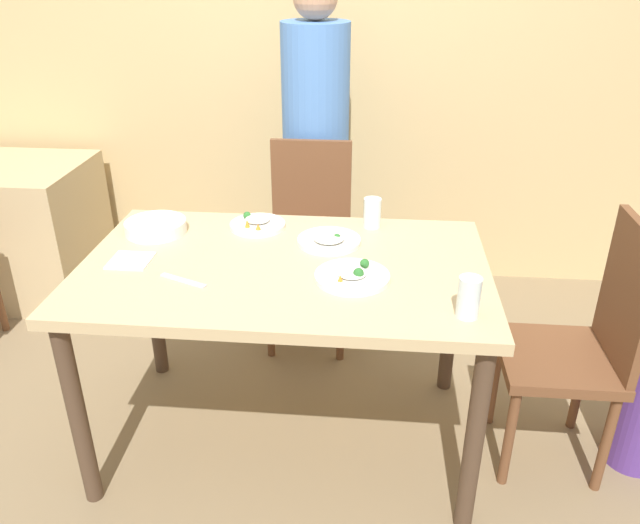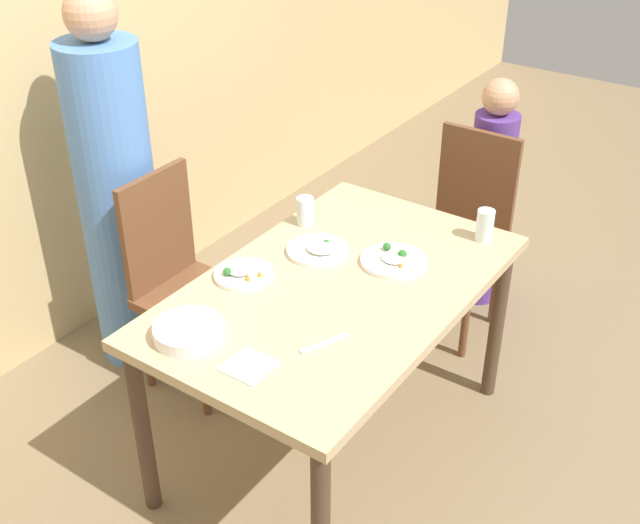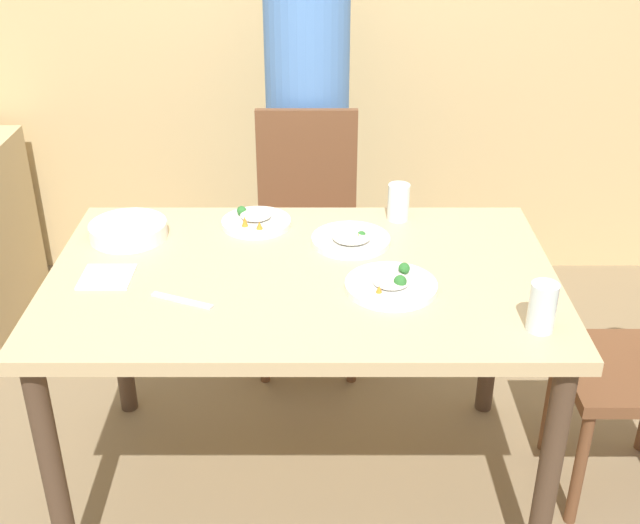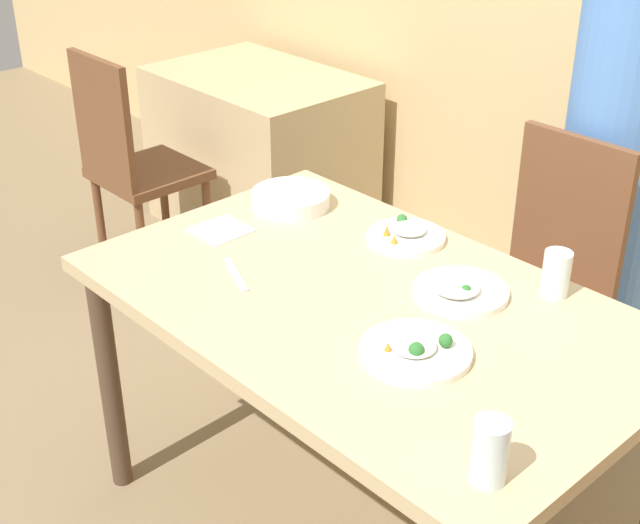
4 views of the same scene
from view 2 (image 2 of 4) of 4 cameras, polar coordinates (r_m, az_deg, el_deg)
The scene contains 15 objects.
ground_plane at distance 3.34m, azimuth 1.03°, elevation -12.72°, with size 10.00×10.00×0.00m, color #847051.
wall_back at distance 3.59m, azimuth -19.74°, elevation 13.90°, with size 10.00×0.06×2.70m.
dining_table at distance 2.91m, azimuth 1.16°, elevation -3.04°, with size 1.41×0.88×0.77m.
chair_adult_spot at distance 3.42m, azimuth -9.78°, elevation -1.06°, with size 0.40×0.40×0.96m.
chair_child_spot at distance 3.78m, azimuth 10.09°, elevation 2.32°, with size 0.40×0.40×0.96m.
person_adult at distance 3.51m, azimuth -14.09°, elevation 4.19°, with size 0.33×0.33×1.66m.
person_child at distance 3.99m, azimuth 11.85°, elevation 4.37°, with size 0.21×0.21×1.16m.
bowl_curry at distance 2.62m, azimuth -9.30°, elevation -4.85°, with size 0.23×0.23×0.05m.
plate_rice_adult at distance 3.03m, azimuth -0.09°, elevation 0.90°, with size 0.24×0.24×0.05m.
plate_rice_child at distance 2.98m, azimuth 5.28°, elevation 0.15°, with size 0.25×0.25×0.05m.
plate_noodles at distance 2.90m, azimuth -5.51°, elevation -0.81°, with size 0.22×0.22×0.05m.
glass_water_tall at distance 3.16m, azimuth 11.65°, elevation 2.58°, with size 0.07×0.07×0.13m.
glass_water_short at distance 3.21m, azimuth -1.07°, elevation 3.64°, with size 0.07×0.07×0.12m.
napkin_folded at distance 2.49m, azimuth -5.08°, elevation -7.38°, with size 0.14×0.14×0.01m.
fork_steel at distance 2.57m, azimuth 0.33°, elevation -5.81°, with size 0.17×0.09×0.01m.
Camera 2 is at (-1.99, -1.31, 2.34)m, focal length 45.00 mm.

